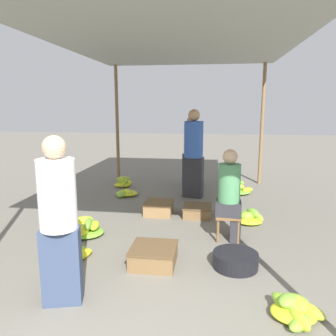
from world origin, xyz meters
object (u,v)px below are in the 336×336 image
at_px(banana_pile_left_1, 85,228).
at_px(crate_near, 197,211).
at_px(banana_pile_left_0, 69,254).
at_px(crate_mid, 154,255).
at_px(shopper_walking_far, 193,152).
at_px(banana_pile_right_2, 238,190).
at_px(vendor_seated, 230,194).
at_px(basin_black, 235,260).
at_px(banana_pile_right_1, 250,217).
at_px(banana_pile_left_3, 123,182).
at_px(crate_far, 159,208).
at_px(stool, 228,219).
at_px(banana_pile_left_2, 126,193).
at_px(banana_pile_right_0, 296,310).
at_px(shopper_walking_mid, 191,150).
at_px(vendor_foreground, 59,219).

xyz_separation_m(banana_pile_left_1, crate_near, (1.54, 1.07, -0.02)).
bearing_deg(banana_pile_left_0, crate_mid, 0.51).
height_order(crate_mid, shopper_walking_far, shopper_walking_far).
xyz_separation_m(banana_pile_right_2, shopper_walking_far, (-0.93, -0.40, 0.84)).
xyz_separation_m(vendor_seated, basin_black, (0.04, -0.81, -0.56)).
bearing_deg(banana_pile_right_1, basin_black, -101.91).
distance_m(vendor_seated, banana_pile_right_1, 0.97).
relative_size(banana_pile_left_3, crate_far, 0.94).
xyz_separation_m(vendor_seated, banana_pile_left_0, (-1.95, -0.88, -0.58)).
bearing_deg(banana_pile_left_3, banana_pile_left_0, -85.04).
relative_size(stool, basin_black, 0.70).
xyz_separation_m(stool, crate_near, (-0.46, 0.91, -0.20)).
bearing_deg(basin_black, banana_pile_right_1, 78.09).
relative_size(banana_pile_left_0, banana_pile_right_1, 1.28).
distance_m(banana_pile_left_2, banana_pile_right_1, 2.69).
distance_m(stool, crate_far, 1.47).
height_order(banana_pile_right_0, shopper_walking_mid, shopper_walking_mid).
bearing_deg(banana_pile_right_0, crate_far, 122.27).
xyz_separation_m(banana_pile_left_3, crate_near, (1.78, -1.82, -0.01)).
distance_m(vendor_seated, shopper_walking_mid, 3.21).
xyz_separation_m(banana_pile_left_2, banana_pile_right_0, (2.51, -3.66, 0.02)).
xyz_separation_m(banana_pile_left_0, banana_pile_left_3, (-0.31, 3.61, 0.04)).
distance_m(vendor_foreground, crate_near, 2.95).
distance_m(crate_mid, shopper_walking_mid, 4.06).
bearing_deg(banana_pile_left_3, banana_pile_left_2, -70.62).
height_order(banana_pile_right_0, crate_near, same).
bearing_deg(vendor_foreground, crate_near, 66.65).
bearing_deg(vendor_foreground, banana_pile_left_3, 98.30).
relative_size(stool, shopper_walking_far, 0.21).
distance_m(banana_pile_left_2, shopper_walking_far, 1.62).
height_order(stool, banana_pile_right_1, stool).
height_order(stool, banana_pile_left_1, stool).
bearing_deg(shopper_walking_mid, banana_pile_left_3, -165.53).
bearing_deg(banana_pile_left_0, banana_pile_left_3, 94.96).
height_order(banana_pile_left_3, crate_far, banana_pile_left_3).
xyz_separation_m(vendor_foreground, vendor_seated, (1.61, 1.72, -0.17)).
xyz_separation_m(basin_black, banana_pile_left_2, (-2.04, 2.80, -0.03)).
bearing_deg(banana_pile_right_1, crate_mid, -128.72).
distance_m(stool, shopper_walking_mid, 3.25).
height_order(banana_pile_right_1, crate_mid, banana_pile_right_1).
distance_m(banana_pile_left_1, crate_far, 1.41).
relative_size(banana_pile_left_0, shopper_walking_far, 0.34).
bearing_deg(vendor_foreground, crate_mid, 50.24).
relative_size(vendor_foreground, vendor_seated, 1.25).
xyz_separation_m(banana_pile_right_2, crate_near, (-0.78, -1.59, 0.01)).
bearing_deg(vendor_seated, banana_pile_right_2, 83.06).
bearing_deg(banana_pile_right_0, banana_pile_left_1, 149.23).
bearing_deg(banana_pile_right_2, crate_far, -132.89).
height_order(vendor_foreground, crate_near, vendor_foreground).
xyz_separation_m(basin_black, crate_mid, (-0.94, -0.06, 0.02)).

